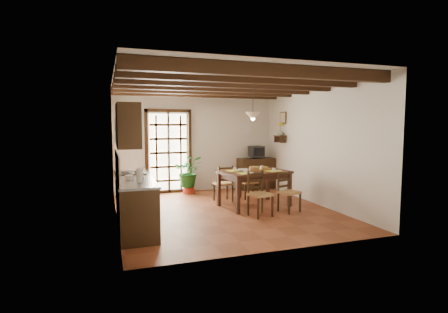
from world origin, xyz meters
name	(u,v)px	position (x,y,z in m)	size (l,w,h in m)	color
ground_plane	(226,211)	(0.00, 0.00, 0.00)	(5.00, 5.00, 0.00)	brown
room_shell	(226,127)	(0.00, 0.00, 1.82)	(4.52, 5.02, 2.81)	silver
ceiling_beams	(226,85)	(0.00, 0.00, 2.69)	(4.50, 4.34, 0.20)	black
french_door	(169,150)	(-0.80, 2.45, 1.18)	(1.26, 0.11, 2.32)	white
kitchen_counter	(134,202)	(-1.96, -0.60, 0.47)	(0.64, 2.25, 1.38)	black
upper_cabinet	(128,126)	(-2.08, -1.30, 1.85)	(0.35, 0.80, 0.70)	black
range_hood	(125,132)	(-2.05, -0.05, 1.73)	(0.38, 0.60, 0.54)	white
counter_items	(133,175)	(-1.95, -0.51, 0.96)	(0.50, 1.43, 0.25)	black
dining_table	(254,175)	(0.77, 0.22, 0.71)	(1.65, 1.22, 0.82)	#3B1E13
chair_near_left	(260,202)	(0.53, -0.60, 0.28)	(0.50, 0.48, 0.91)	#AC8149
chair_near_right	(289,199)	(1.27, -0.47, 0.27)	(0.49, 0.47, 0.85)	#AC8149
chair_far_left	(223,190)	(0.26, 0.91, 0.28)	(0.44, 0.42, 0.89)	#AC8149
chair_far_right	(249,188)	(1.00, 1.05, 0.27)	(0.40, 0.38, 0.85)	#AC8149
table_setting	(254,167)	(0.77, 0.22, 0.92)	(1.10, 0.73, 0.10)	yellow
table_bowl	(243,170)	(0.49, 0.23, 0.84)	(0.22, 0.22, 0.05)	white
sideboard	(256,173)	(1.71, 2.23, 0.45)	(1.05, 0.47, 0.89)	black
crt_tv	(256,152)	(1.71, 2.22, 1.08)	(0.40, 0.37, 0.32)	black
fuse_box	(246,129)	(1.50, 2.48, 1.75)	(0.25, 0.03, 0.32)	white
plant_pot	(189,189)	(-0.31, 2.16, 0.11)	(0.35, 0.35, 0.22)	maroon
potted_plant	(189,173)	(-0.31, 2.16, 0.57)	(1.98, 1.70, 2.20)	#144C19
wall_shelf	(280,137)	(2.14, 1.60, 1.51)	(0.20, 0.42, 0.20)	black
shelf_vase	(280,132)	(2.14, 1.60, 1.65)	(0.15, 0.15, 0.15)	#B2BFB2
shelf_flowers	(280,125)	(2.14, 1.60, 1.86)	(0.14, 0.14, 0.36)	yellow
framed_picture	(283,118)	(2.22, 1.60, 2.05)	(0.03, 0.32, 0.32)	brown
pendant_lamp	(253,115)	(0.77, 0.32, 2.08)	(0.36, 0.36, 0.84)	black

